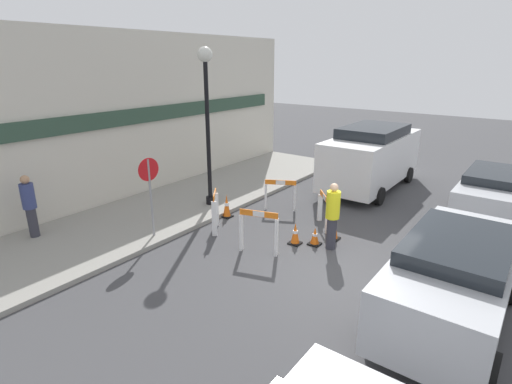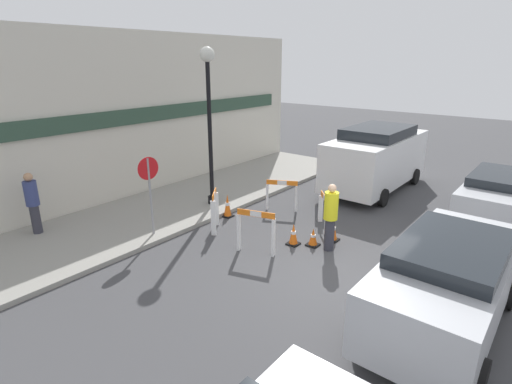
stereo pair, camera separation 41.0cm
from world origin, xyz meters
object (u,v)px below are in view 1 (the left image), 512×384
at_px(stop_sign, 150,184).
at_px(parked_car_1, 454,275).
at_px(person_pedestrian, 29,204).
at_px(person_worker, 333,214).
at_px(parked_car_2, 497,194).
at_px(streetlamp_post, 207,106).
at_px(work_van, 372,155).

bearing_deg(stop_sign, parked_car_1, 101.60).
xyz_separation_m(person_pedestrian, parked_car_1, (2.85, -9.60, -0.08)).
xyz_separation_m(person_worker, person_pedestrian, (-4.26, 6.53, 0.09)).
bearing_deg(parked_car_2, person_worker, 144.30).
relative_size(streetlamp_post, parked_car_1, 1.09).
height_order(streetlamp_post, work_van, streetlamp_post).
bearing_deg(streetlamp_post, stop_sign, -170.51).
height_order(stop_sign, person_pedestrian, stop_sign).
relative_size(person_pedestrian, work_van, 0.33).
height_order(streetlamp_post, stop_sign, streetlamp_post).
xyz_separation_m(person_worker, work_van, (5.48, 1.15, 0.33)).
xyz_separation_m(parked_car_1, work_van, (6.88, 4.23, 0.32)).
height_order(parked_car_1, parked_car_2, parked_car_1).
relative_size(stop_sign, parked_car_2, 0.52).
bearing_deg(work_van, person_worker, -168.13).
distance_m(stop_sign, parked_car_1, 7.20).
bearing_deg(parked_car_2, streetlamp_post, 117.23).
relative_size(stop_sign, person_worker, 1.22).
height_order(person_worker, person_pedestrian, person_pedestrian).
bearing_deg(stop_sign, parked_car_2, 137.09).
bearing_deg(person_pedestrian, streetlamp_post, 149.33).
height_order(person_pedestrian, parked_car_2, person_pedestrian).
bearing_deg(streetlamp_post, parked_car_2, -62.77).
bearing_deg(parked_car_2, stop_sign, 132.84).
relative_size(parked_car_2, work_van, 0.80).
xyz_separation_m(stop_sign, work_van, (7.80, -2.89, -0.28)).
bearing_deg(person_pedestrian, parked_car_2, 124.60).
bearing_deg(parked_car_1, person_worker, 65.42).
bearing_deg(person_pedestrian, person_worker, 116.08).
bearing_deg(parked_car_2, parked_car_1, 180.00).
distance_m(streetlamp_post, person_pedestrian, 5.53).
relative_size(streetlamp_post, stop_sign, 2.28).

